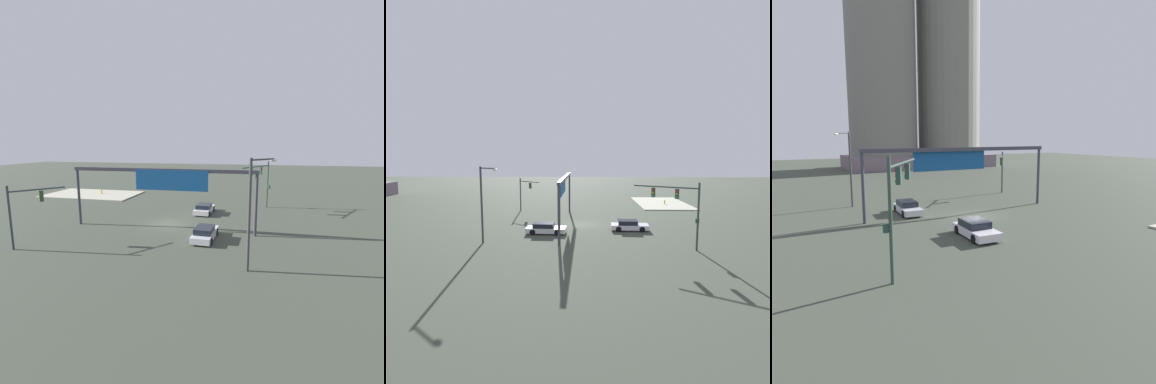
# 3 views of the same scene
# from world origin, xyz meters

# --- Properties ---
(ground_plane) EXTENTS (190.91, 190.91, 0.00)m
(ground_plane) POSITION_xyz_m (0.00, 0.00, 0.00)
(ground_plane) COLOR #3F463B
(sidewalk_corner) EXTENTS (15.36, 9.03, 0.15)m
(sidewalk_corner) POSITION_xyz_m (18.18, -14.44, 0.07)
(sidewalk_corner) COLOR #B1B19A
(sidewalk_corner) RESTS_ON ground
(traffic_signal_near_corner) EXTENTS (3.64, 5.51, 6.34)m
(traffic_signal_near_corner) POSITION_xyz_m (-9.93, -9.28, 4.37)
(traffic_signal_near_corner) COLOR #30433C
(traffic_signal_near_corner) RESTS_ON ground
(traffic_signal_opposite_side) EXTENTS (2.81, 3.56, 5.32)m
(traffic_signal_opposite_side) POSITION_xyz_m (9.42, 9.31, 3.56)
(traffic_signal_opposite_side) COLOR #333F43
(traffic_signal_opposite_side) RESTS_ON ground
(streetlamp_curved_arm) EXTENTS (1.91, 2.31, 7.72)m
(streetlamp_curved_arm) POSITION_xyz_m (-9.04, 9.69, 4.54)
(streetlamp_curved_arm) COLOR #3C3C41
(streetlamp_curved_arm) RESTS_ON ground
(overhead_sign_gantry) EXTENTS (18.97, 0.43, 6.22)m
(overhead_sign_gantry) POSITION_xyz_m (-0.30, 2.24, 5.15)
(overhead_sign_gantry) COLOR #3B3A47
(overhead_sign_gantry) RESTS_ON ground
(sedan_car_approaching) EXTENTS (2.12, 4.45, 1.21)m
(sedan_car_approaching) POSITION_xyz_m (-3.00, -5.57, 0.57)
(sedan_car_approaching) COLOR silver
(sedan_car_approaching) RESTS_ON ground
(sedan_car_waiting_far) EXTENTS (2.00, 4.52, 1.21)m
(sedan_car_waiting_far) POSITION_xyz_m (-4.83, 4.14, 0.57)
(sedan_car_waiting_far) COLOR silver
(sedan_car_waiting_far) RESTS_ON ground
(fire_hydrant_on_curb) EXTENTS (0.33, 0.22, 0.71)m
(fire_hydrant_on_curb) POSITION_xyz_m (16.74, -14.79, 0.49)
(fire_hydrant_on_curb) COLOR gold
(fire_hydrant_on_curb) RESTS_ON sidewalk_corner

